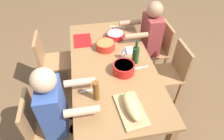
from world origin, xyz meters
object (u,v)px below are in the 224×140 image
object	(u,v)px
serving_bowl_pasta	(115,35)
wine_glass	(124,50)
diner_near_right	(148,37)
cutting_board	(131,110)
serving_bowl_fruit	(105,45)
napkin_stack	(132,51)
wine_bottle	(136,55)
chair_near_center	(172,71)
chair_near_right	(158,48)
beer_bottle	(96,91)
dining_table	(112,68)
chair_far_left	(43,125)
serving_bowl_salad	(124,68)
diner_far_left	(58,109)
chair_far_right	(50,60)
bread_loaf	(131,106)

from	to	relation	value
serving_bowl_pasta	wine_glass	size ratio (longest dim) A/B	1.43
diner_near_right	cutting_board	distance (m)	1.32
serving_bowl_fruit	napkin_stack	world-z (taller)	serving_bowl_fruit
serving_bowl_pasta	wine_bottle	xyz separation A→B (m)	(-0.55, -0.12, 0.07)
chair_near_center	napkin_stack	bearing A→B (deg)	71.50
chair_near_right	cutting_board	size ratio (longest dim) A/B	2.12
chair_near_center	beer_bottle	size ratio (longest dim) A/B	3.86
dining_table	wine_glass	bearing A→B (deg)	-68.66
dining_table	chair_far_left	distance (m)	0.96
chair_near_right	cutting_board	xyz separation A→B (m)	(-1.19, 0.74, 0.27)
chair_far_left	wine_glass	xyz separation A→B (m)	(0.58, -0.94, 0.37)
serving_bowl_salad	serving_bowl_pasta	world-z (taller)	serving_bowl_salad
chair_far_left	chair_near_center	distance (m)	1.66
chair_near_right	diner_far_left	xyz separation A→B (m)	(-1.03, 1.39, 0.21)
chair_near_center	serving_bowl_salad	size ratio (longest dim) A/B	3.62
napkin_stack	diner_far_left	bearing A→B (deg)	127.87
serving_bowl_salad	beer_bottle	bearing A→B (deg)	133.08
dining_table	chair_near_center	distance (m)	0.81
chair_far_right	chair_near_center	world-z (taller)	same
dining_table	serving_bowl_salad	xyz separation A→B (m)	(-0.17, -0.10, 0.14)
diner_near_right	diner_far_left	world-z (taller)	same
diner_far_left	chair_near_center	world-z (taller)	diner_far_left
chair_near_center	serving_bowl_salad	distance (m)	0.78
diner_near_right	napkin_stack	size ratio (longest dim) A/B	8.57
beer_bottle	serving_bowl_salad	bearing A→B (deg)	-46.92
chair_far_left	diner_near_right	bearing A→B (deg)	-53.46
chair_far_right	serving_bowl_salad	size ratio (longest dim) A/B	3.62
chair_far_left	chair_near_center	xyz separation A→B (m)	(0.52, -1.58, 0.00)
chair_far_left	napkin_stack	world-z (taller)	chair_far_left
diner_far_left	wine_glass	xyz separation A→B (m)	(0.58, -0.76, 0.16)
diner_near_right	serving_bowl_salad	world-z (taller)	diner_near_right
cutting_board	bread_loaf	world-z (taller)	bread_loaf
serving_bowl_salad	wine_bottle	xyz separation A→B (m)	(0.14, -0.17, 0.05)
bread_loaf	napkin_stack	bearing A→B (deg)	-14.99
serving_bowl_salad	chair_far_right	bearing A→B (deg)	52.12
chair_far_right	serving_bowl_salad	bearing A→B (deg)	-127.88
diner_near_right	diner_far_left	bearing A→B (deg)	130.49
chair_near_right	serving_bowl_salad	xyz separation A→B (m)	(-0.69, 0.69, 0.32)
diner_far_left	bread_loaf	world-z (taller)	diner_far_left
chair_far_right	cutting_board	size ratio (longest dim) A/B	2.12
diner_far_left	chair_far_right	bearing A→B (deg)	10.10
serving_bowl_pasta	napkin_stack	distance (m)	0.37
chair_far_left	beer_bottle	world-z (taller)	beer_bottle
diner_near_right	chair_near_right	bearing A→B (deg)	-90.00
chair_near_center	wine_glass	xyz separation A→B (m)	(0.06, 0.63, 0.37)
chair_near_right	bread_loaf	world-z (taller)	same
diner_near_right	serving_bowl_pasta	xyz separation A→B (m)	(-0.00, 0.47, 0.08)
diner_far_left	serving_bowl_fruit	world-z (taller)	diner_far_left
diner_near_right	beer_bottle	bearing A→B (deg)	139.99
dining_table	beer_bottle	world-z (taller)	beer_bottle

